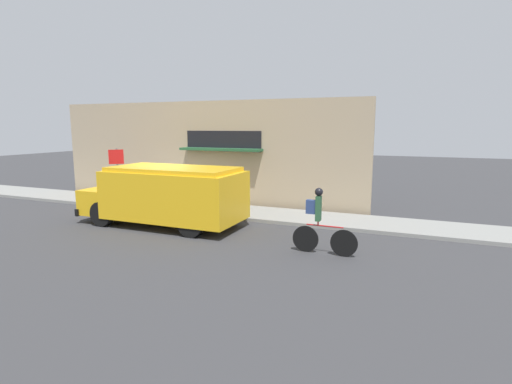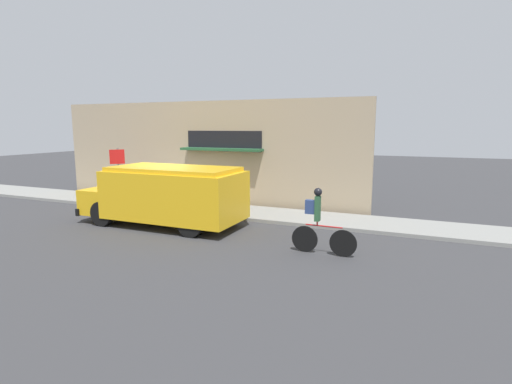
# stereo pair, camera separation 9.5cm
# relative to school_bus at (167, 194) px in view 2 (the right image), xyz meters

# --- Properties ---
(ground_plane) EXTENTS (70.00, 70.00, 0.00)m
(ground_plane) POSITION_rel_school_bus_xyz_m (-1.08, 1.53, -1.05)
(ground_plane) COLOR #38383A
(sidewalk) EXTENTS (28.00, 2.14, 0.12)m
(sidewalk) POSITION_rel_school_bus_xyz_m (-1.08, 2.60, -0.99)
(sidewalk) COLOR gray
(sidewalk) RESTS_ON ground_plane
(storefront) EXTENTS (14.34, 0.74, 4.32)m
(storefront) POSITION_rel_school_bus_xyz_m (-1.04, 3.99, 1.12)
(storefront) COLOR tan
(storefront) RESTS_ON ground_plane
(school_bus) EXTENTS (5.56, 2.64, 1.97)m
(school_bus) POSITION_rel_school_bus_xyz_m (0.00, 0.00, 0.00)
(school_bus) COLOR yellow
(school_bus) RESTS_ON ground_plane
(cyclist) EXTENTS (1.71, 0.21, 1.73)m
(cyclist) POSITION_rel_school_bus_xyz_m (5.40, -0.98, -0.23)
(cyclist) COLOR black
(cyclist) RESTS_ON ground_plane
(stop_sign_post) EXTENTS (0.45, 0.45, 2.25)m
(stop_sign_post) POSITION_rel_school_bus_xyz_m (-4.07, 2.29, 0.58)
(stop_sign_post) COLOR slate
(stop_sign_post) RESTS_ON sidewalk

